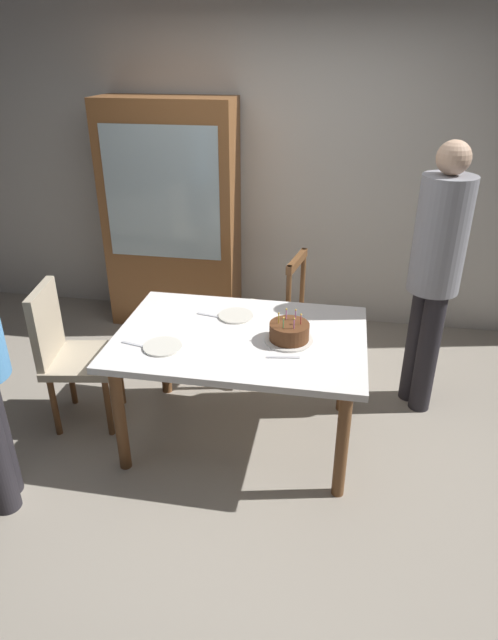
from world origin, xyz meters
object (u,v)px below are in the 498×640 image
birthday_cake (289,333)px  dining_table (241,348)px  person_guest (436,267)px  china_cabinet (172,217)px  chair_upholstered (68,349)px  plate_near_celebrant (163,347)px  plate_far_side (236,316)px  chair_spindle_back (272,317)px

birthday_cake → dining_table: bearing=175.2°
person_guest → china_cabinet: size_ratio=0.94×
birthday_cake → chair_upholstered: (-1.40, 0.02, -0.26)m
birthday_cake → plate_near_celebrant: birthday_cake is taller
plate_near_celebrant → plate_far_side: bearing=54.1°
plate_near_celebrant → chair_spindle_back: 1.18m
dining_table → plate_far_side: size_ratio=6.60×
plate_far_side → chair_upholstered: (-1.04, -0.23, -0.21)m
plate_near_celebrant → person_guest: person_guest is taller
dining_table → plate_far_side: 0.26m
plate_far_side → china_cabinet: size_ratio=0.12×
birthday_cake → person_guest: 1.06m
dining_table → person_guest: (1.13, 0.58, 0.37)m
dining_table → chair_spindle_back: chair_spindle_back is taller
plate_far_side → chair_spindle_back: bearing=75.5°
dining_table → plate_near_celebrant: 0.47m
plate_far_side → china_cabinet: china_cabinet is taller
plate_near_celebrant → chair_upholstered: chair_upholstered is taller
dining_table → birthday_cake: birthday_cake is taller
china_cabinet → chair_upholstered: bearing=-98.2°
birthday_cake → china_cabinet: china_cabinet is taller
plate_near_celebrant → chair_spindle_back: (0.48, 1.04, -0.29)m
china_cabinet → plate_far_side: bearing=-58.5°
dining_table → plate_near_celebrant: bearing=-150.5°
person_guest → china_cabinet: china_cabinet is taller
dining_table → china_cabinet: size_ratio=0.76×
birthday_cake → chair_spindle_back: size_ratio=0.29×
birthday_cake → chair_upholstered: chair_upholstered is taller
chair_spindle_back → person_guest: bearing=-12.8°
person_guest → plate_near_celebrant: bearing=-152.2°
person_guest → china_cabinet: (-2.01, 0.98, -0.07)m
dining_table → chair_upholstered: chair_upholstered is taller
dining_table → plate_near_celebrant: (-0.40, -0.23, 0.10)m
chair_upholstered → china_cabinet: bearing=81.8°
chair_spindle_back → china_cabinet: 1.32m
plate_near_celebrant → person_guest: size_ratio=0.12×
plate_far_side → plate_near_celebrant: bearing=-125.9°
birthday_cake → person_guest: size_ratio=0.16×
birthday_cake → chair_upholstered: bearing=179.2°
china_cabinet → person_guest: bearing=-25.9°
plate_near_celebrant → plate_far_side: same height
plate_far_side → chair_spindle_back: 0.67m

